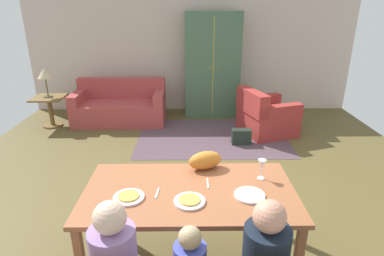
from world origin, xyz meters
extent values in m
cube|color=brown|center=(0.00, 0.42, -0.01)|extent=(6.85, 6.04, 0.02)
cube|color=beige|center=(0.00, 3.49, 1.35)|extent=(6.85, 0.10, 2.70)
cube|color=#965634|center=(-0.06, -1.15, 0.74)|extent=(1.77, 0.95, 0.04)
cube|color=#965634|center=(-0.88, -0.74, 0.36)|extent=(0.06, 0.06, 0.72)
cube|color=#965634|center=(0.77, -0.74, 0.36)|extent=(0.06, 0.06, 0.72)
cylinder|color=silver|center=(-0.54, -1.27, 0.77)|extent=(0.25, 0.25, 0.02)
cylinder|color=gold|center=(-0.54, -1.27, 0.78)|extent=(0.17, 0.17, 0.01)
cylinder|color=white|center=(-0.06, -1.33, 0.77)|extent=(0.25, 0.25, 0.02)
cylinder|color=gold|center=(-0.06, -1.33, 0.78)|extent=(0.17, 0.17, 0.01)
cylinder|color=white|center=(0.43, -1.25, 0.77)|extent=(0.25, 0.25, 0.02)
cylinder|color=silver|center=(0.58, -0.97, 0.76)|extent=(0.06, 0.06, 0.01)
cylinder|color=silver|center=(0.58, -0.97, 0.81)|extent=(0.01, 0.01, 0.09)
cone|color=silver|center=(0.58, -0.97, 0.90)|extent=(0.07, 0.07, 0.09)
cube|color=silver|center=(-0.32, -1.20, 0.76)|extent=(0.03, 0.15, 0.01)
cube|color=silver|center=(0.10, -1.05, 0.76)|extent=(0.01, 0.17, 0.01)
sphere|color=beige|center=(-0.54, -1.85, 1.00)|extent=(0.21, 0.21, 0.21)
sphere|color=tan|center=(-0.06, -1.85, 0.85)|extent=(0.15, 0.15, 0.15)
sphere|color=tan|center=(0.43, -1.85, 1.00)|extent=(0.21, 0.21, 0.21)
ellipsoid|color=orange|center=(0.09, -0.78, 0.84)|extent=(0.36, 0.26, 0.17)
cube|color=#4F3C45|center=(0.35, 1.79, 0.00)|extent=(2.60, 1.80, 0.01)
cube|color=#A53D3C|center=(-1.42, 2.59, 0.21)|extent=(1.76, 0.84, 0.42)
cube|color=#A53D3C|center=(-1.42, 2.93, 0.62)|extent=(1.76, 0.20, 0.40)
cube|color=#A53D3C|center=(-2.21, 2.59, 0.52)|extent=(0.18, 0.84, 0.20)
cube|color=#A53D3C|center=(-0.63, 2.59, 0.52)|extent=(0.18, 0.84, 0.20)
cube|color=#9F2F2C|center=(1.37, 1.99, 0.21)|extent=(1.06, 1.07, 0.42)
cube|color=#9F2F2C|center=(1.05, 1.89, 0.62)|extent=(0.45, 0.87, 0.40)
cube|color=#9F2F2C|center=(1.48, 1.68, 0.52)|extent=(0.85, 0.43, 0.20)
cube|color=#9F2F2C|center=(1.27, 2.31, 0.52)|extent=(0.85, 0.43, 0.20)
cube|color=#416045|center=(0.42, 3.10, 1.05)|extent=(1.10, 0.56, 2.10)
cube|color=#AC923C|center=(0.42, 2.82, 1.05)|extent=(0.02, 0.01, 1.89)
sphere|color=#AC923C|center=(0.36, 2.81, 1.05)|extent=(0.04, 0.04, 0.04)
sphere|color=#AC923C|center=(0.48, 2.81, 1.05)|extent=(0.04, 0.04, 0.04)
cube|color=brown|center=(-2.70, 2.39, 0.56)|extent=(0.56, 0.56, 0.03)
cylinder|color=brown|center=(-2.70, 2.39, 0.27)|extent=(0.08, 0.08, 0.55)
cylinder|color=brown|center=(-2.70, 2.39, 0.01)|extent=(0.36, 0.36, 0.03)
cylinder|color=#4C492E|center=(-2.70, 2.39, 0.59)|extent=(0.16, 0.16, 0.02)
cylinder|color=#4C492E|center=(-2.70, 2.39, 0.77)|extent=(0.02, 0.02, 0.34)
cone|color=#CDB488|center=(-2.70, 2.39, 1.03)|extent=(0.26, 0.26, 0.18)
cube|color=#202B22|center=(0.82, 1.49, 0.13)|extent=(0.32, 0.16, 0.26)
camera|label=1|loc=(-0.06, -3.47, 2.21)|focal=30.02mm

